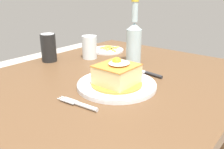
# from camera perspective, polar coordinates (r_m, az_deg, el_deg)

# --- Properties ---
(dining_table) EXTENTS (1.29, 0.85, 0.76)m
(dining_table) POSITION_cam_1_polar(r_m,az_deg,el_deg) (0.85, -5.50, -10.05)
(dining_table) COLOR brown
(dining_table) RESTS_ON ground_plane
(main_plate) EXTENTS (0.26, 0.26, 0.02)m
(main_plate) POSITION_cam_1_polar(r_m,az_deg,el_deg) (0.80, 1.11, -2.39)
(main_plate) COLOR white
(main_plate) RESTS_ON dining_table
(sandwich_meal) EXTENTS (0.17, 0.17, 0.09)m
(sandwich_meal) POSITION_cam_1_polar(r_m,az_deg,el_deg) (0.79, 1.15, 0.01)
(sandwich_meal) COLOR orange
(sandwich_meal) RESTS_ON main_plate
(fork) EXTENTS (0.03, 0.14, 0.01)m
(fork) POSITION_cam_1_polar(r_m,az_deg,el_deg) (0.68, -7.45, -7.05)
(fork) COLOR silver
(fork) RESTS_ON dining_table
(knife) EXTENTS (0.04, 0.17, 0.01)m
(knife) POSITION_cam_1_polar(r_m,az_deg,el_deg) (0.93, 8.67, 0.31)
(knife) COLOR #262628
(knife) RESTS_ON dining_table
(soda_can) EXTENTS (0.07, 0.07, 0.12)m
(soda_can) POSITION_cam_1_polar(r_m,az_deg,el_deg) (1.11, -14.77, 6.15)
(soda_can) COLOR black
(soda_can) RESTS_ON dining_table
(beer_bottle_clear) EXTENTS (0.06, 0.06, 0.27)m
(beer_bottle_clear) POSITION_cam_1_polar(r_m,az_deg,el_deg) (1.03, 5.20, 7.84)
(beer_bottle_clear) COLOR #ADC6CC
(beer_bottle_clear) RESTS_ON dining_table
(drinking_glass) EXTENTS (0.07, 0.07, 0.10)m
(drinking_glass) POSITION_cam_1_polar(r_m,az_deg,el_deg) (1.13, -5.34, 6.10)
(drinking_glass) COLOR gold
(drinking_glass) RESTS_ON dining_table
(side_plate_fries) EXTENTS (0.17, 0.17, 0.02)m
(side_plate_fries) POSITION_cam_1_polar(r_m,az_deg,el_deg) (1.26, -1.11, 5.82)
(side_plate_fries) COLOR white
(side_plate_fries) RESTS_ON dining_table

